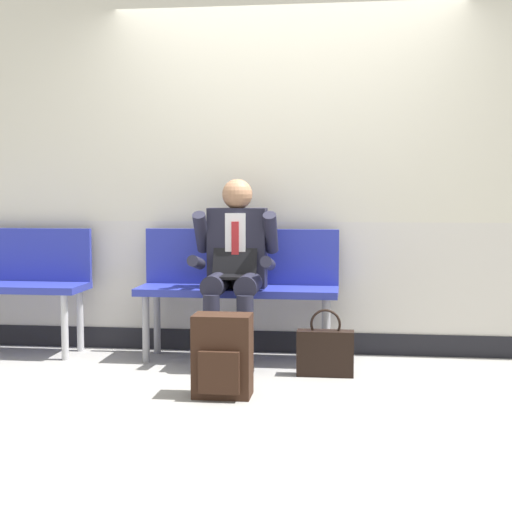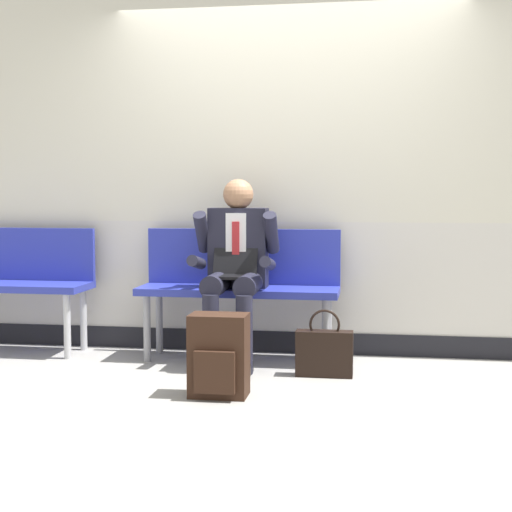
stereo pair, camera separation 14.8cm
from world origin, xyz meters
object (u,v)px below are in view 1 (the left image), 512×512
(person_seated, at_px, (235,265))
(backpack, at_px, (222,356))
(handbag, at_px, (325,352))
(bench_with_person, at_px, (239,280))
(bench_empty, at_px, (18,278))

(person_seated, xyz_separation_m, backpack, (0.06, -0.82, -0.45))
(handbag, bearing_deg, bench_with_person, 144.41)
(person_seated, height_order, handbag, person_seated)
(person_seated, bearing_deg, backpack, -86.03)
(backpack, bearing_deg, bench_with_person, 93.20)
(bench_empty, bearing_deg, handbag, -11.12)
(backpack, bearing_deg, person_seated, 93.97)
(bench_with_person, xyz_separation_m, handbag, (0.62, -0.45, -0.40))
(bench_empty, bearing_deg, bench_with_person, 0.09)
(bench_empty, distance_m, backpack, 2.00)
(backpack, relative_size, handbag, 1.11)
(bench_with_person, distance_m, backpack, 1.07)
(bench_empty, relative_size, backpack, 2.17)
(bench_with_person, height_order, handbag, bench_with_person)
(bench_with_person, relative_size, backpack, 2.93)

